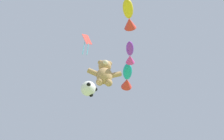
# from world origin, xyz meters

# --- Properties ---
(teddy_bear_kite) EXTENTS (2.10, 0.93, 2.13)m
(teddy_bear_kite) POSITION_xyz_m (1.25, 5.11, 11.45)
(teddy_bear_kite) COLOR tan
(soccer_ball_kite) EXTENTS (0.91, 0.91, 0.84)m
(soccer_ball_kite) POSITION_xyz_m (0.40, 4.97, 9.87)
(soccer_ball_kite) COLOR white
(fish_kite_teal) EXTENTS (1.01, 2.33, 0.81)m
(fish_kite_teal) POSITION_xyz_m (3.07, 6.93, 13.21)
(fish_kite_teal) COLOR #19ADB2
(fish_kite_violet) EXTENTS (0.86, 1.72, 0.59)m
(fish_kite_violet) POSITION_xyz_m (2.78, 4.51, 12.83)
(fish_kite_violet) COLOR purple
(fish_kite_goldfin) EXTENTS (1.22, 2.03, 0.76)m
(fish_kite_goldfin) POSITION_xyz_m (2.35, 2.35, 13.68)
(fish_kite_goldfin) COLOR yellow
(diamond_kite) EXTENTS (0.82, 0.82, 2.56)m
(diamond_kite) POSITION_xyz_m (-0.10, 5.19, 14.72)
(diamond_kite) COLOR red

